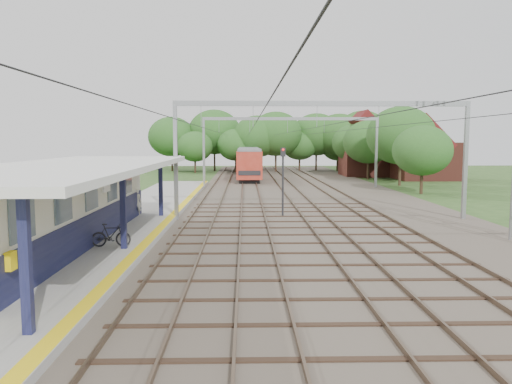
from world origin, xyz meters
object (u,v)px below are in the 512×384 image
object	(u,v)px
person	(137,202)
signal_post	(283,174)
train	(248,159)
bicycle	(111,235)

from	to	relation	value
person	signal_post	bearing A→B (deg)	-179.64
signal_post	train	bearing A→B (deg)	90.79
train	signal_post	bearing A→B (deg)	-87.34
bicycle	train	world-z (taller)	train
person	bicycle	bearing A→B (deg)	85.97
train	signal_post	xyz separation A→B (m)	(1.85, -39.83, 0.62)
person	bicycle	distance (m)	8.66
signal_post	person	bearing A→B (deg)	-172.22
person	train	size ratio (longest dim) A/B	0.05
bicycle	train	xyz separation A→B (m)	(6.01, 49.92, 1.24)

